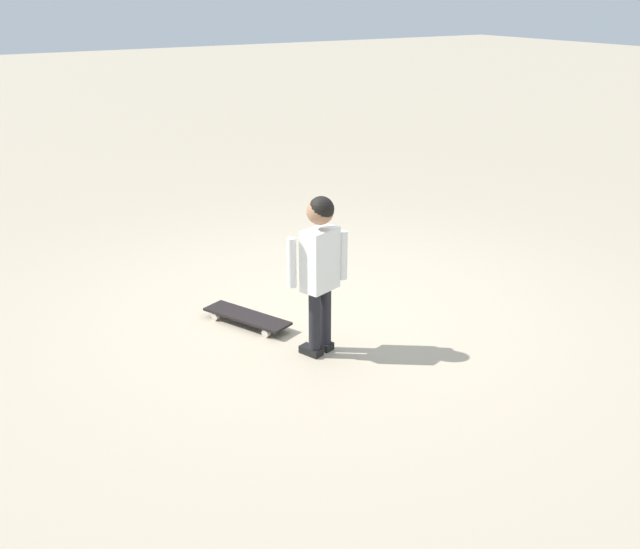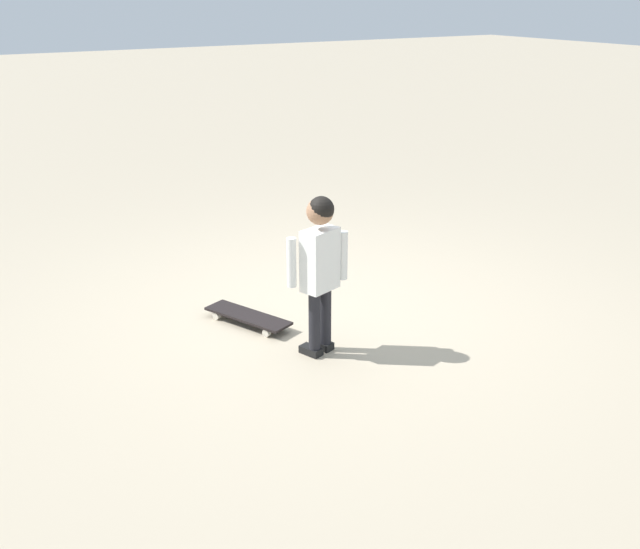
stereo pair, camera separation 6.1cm
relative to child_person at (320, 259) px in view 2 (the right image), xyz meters
name	(u,v)px [view 2 (the right image)]	position (x,y,z in m)	size (l,w,h in m)	color
ground_plane	(328,309)	(-0.57, 0.41, -0.66)	(50.00, 50.00, 0.00)	tan
child_person	(320,259)	(0.00, 0.00, 0.00)	(0.23, 0.40, 1.06)	black
skateboard	(248,317)	(-0.64, -0.21, -0.60)	(0.70, 0.43, 0.07)	black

